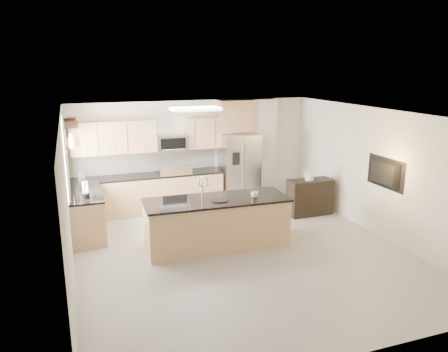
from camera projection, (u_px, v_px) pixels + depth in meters
name	position (u px, v px, depth m)	size (l,w,h in m)	color
floor	(241.00, 253.00, 8.22)	(6.50, 6.50, 0.00)	gray
ceiling	(243.00, 114.00, 7.58)	(6.00, 6.50, 0.02)	white
wall_back	(194.00, 153.00, 10.87)	(6.00, 0.02, 2.60)	silver
wall_front	(349.00, 259.00, 4.93)	(6.00, 0.02, 2.60)	silver
wall_left	(67.00, 203.00, 6.93)	(0.02, 6.50, 2.60)	silver
wall_right	(379.00, 173.00, 8.87)	(0.02, 6.50, 2.60)	silver
back_counter	(148.00, 193.00, 10.38)	(3.55, 0.66, 1.44)	tan
left_counter	(87.00, 214.00, 8.93)	(0.66, 1.50, 0.92)	tan
range	(174.00, 191.00, 10.58)	(0.76, 0.64, 1.14)	black
upper_cabinets	(141.00, 136.00, 10.17)	(3.50, 0.33, 0.75)	tan
microwave	(172.00, 143.00, 10.40)	(0.76, 0.40, 0.40)	#B7B7BA
refrigerator	(239.00, 169.00, 10.97)	(0.92, 0.78, 1.78)	#B7B7BA
partition_column	(263.00, 150.00, 11.32)	(0.60, 0.30, 2.60)	beige
window	(66.00, 159.00, 8.54)	(0.04, 1.15, 1.65)	white
shelf_lower	(72.00, 142.00, 8.60)	(0.30, 1.20, 0.04)	brown
shelf_upper	(70.00, 124.00, 8.51)	(0.30, 1.20, 0.04)	brown
ceiling_fixture	(196.00, 109.00, 8.92)	(1.00, 0.50, 0.06)	white
island	(217.00, 222.00, 8.42)	(2.79, 1.09, 1.38)	tan
credenza	(310.00, 197.00, 10.24)	(1.05, 0.44, 0.84)	black
cup	(254.00, 195.00, 8.39)	(0.14, 0.14, 0.11)	white
platter	(220.00, 200.00, 8.21)	(0.34, 0.34, 0.02)	black
blender	(85.00, 191.00, 8.43)	(0.14, 0.14, 0.33)	black
kettle	(88.00, 190.00, 8.58)	(0.21, 0.21, 0.26)	#B7B7BA
coffee_maker	(83.00, 181.00, 9.16)	(0.18, 0.21, 0.31)	black
bowl	(69.00, 118.00, 8.84)	(0.41, 0.41, 0.10)	#B7B7BA
flower_vase	(310.00, 167.00, 9.99)	(0.57, 0.49, 0.63)	white
television	(382.00, 173.00, 8.64)	(1.08, 0.14, 0.62)	black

